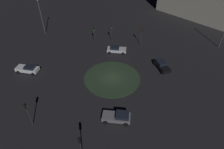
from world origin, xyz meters
TOP-DOWN VIEW (x-y plane):
  - ground_plane at (0.00, 0.00)m, footprint 116.85×116.85m
  - roundabout_island at (0.00, 0.00)m, footprint 10.74×10.74m
  - car_grey at (-2.73, 9.49)m, footprint 4.28×2.28m
  - car_black at (-9.27, -5.14)m, footprint 3.57×4.66m
  - car_silver at (0.86, -9.43)m, footprint 4.47×2.41m
  - car_white at (16.68, 1.28)m, footprint 4.42×1.98m
  - traffic_light_south at (-4.36, -13.96)m, footprint 0.35×0.39m
  - traffic_light_southeast at (6.98, -12.95)m, footprint 0.37×0.40m
  - traffic_light_northeast at (9.32, 12.65)m, footprint 0.37×0.39m
  - traffic_light_south_near at (2.94, -14.50)m, footprint 0.34×0.38m
  - traffic_light_north at (0.66, 15.85)m, footprint 0.31×0.36m
  - streetlamp_southeast at (21.34, -15.01)m, footprint 0.48×0.48m

SIDE VIEW (x-z plane):
  - ground_plane at x=0.00m, z-range 0.00..0.00m
  - roundabout_island at x=0.00m, z-range 0.00..0.15m
  - car_black at x=-9.27m, z-range 0.05..1.46m
  - car_silver at x=0.86m, z-range 0.03..1.49m
  - car_grey at x=-2.73m, z-range 0.03..1.54m
  - car_white at x=16.68m, z-range 0.04..1.55m
  - traffic_light_southeast at x=6.98m, z-range 0.84..4.79m
  - traffic_light_south_near at x=2.94m, z-range 0.86..4.88m
  - traffic_light_north at x=0.66m, z-range 0.87..4.94m
  - traffic_light_south at x=-4.36m, z-range 0.92..5.28m
  - traffic_light_northeast at x=9.32m, z-range 0.92..5.34m
  - streetlamp_southeast at x=21.34m, z-range 1.06..10.24m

